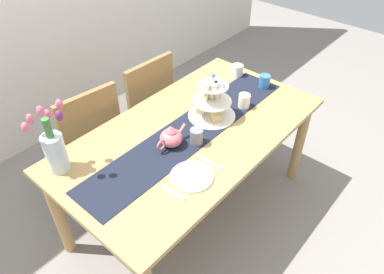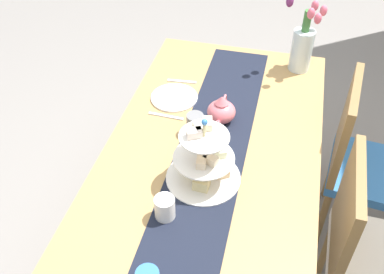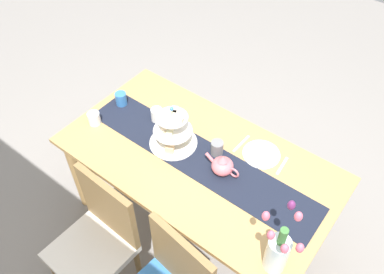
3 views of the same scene
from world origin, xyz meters
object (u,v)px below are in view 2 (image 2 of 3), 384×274
chair_right (366,248)px  dinner_plate_left (174,98)px  chair_left (361,160)px  fork_left (182,81)px  tiered_cake_stand (204,162)px  teapot (221,111)px  mug_grey (195,124)px  dining_table (212,162)px  knife_left (166,116)px  mug_white_text (165,208)px  tulip_vase (303,44)px

chair_right → dinner_plate_left: chair_right is taller
chair_left → fork_left: bearing=-97.4°
fork_left → dinner_plate_left: bearing=0.0°
chair_left → tiered_cake_stand: bearing=-53.3°
teapot → fork_left: 0.37m
teapot → mug_grey: (0.11, -0.10, -0.01)m
teapot → mug_grey: teapot is taller
dining_table → chair_left: chair_left is taller
chair_left → knife_left: bearing=-79.9°
dining_table → teapot: size_ratio=7.09×
teapot → mug_white_text: size_ratio=2.51×
dinner_plate_left → mug_grey: (0.22, 0.16, 0.05)m
dining_table → tiered_cake_stand: size_ratio=5.56×
knife_left → mug_white_text: bearing=16.0°
fork_left → mug_grey: 0.40m
mug_grey → mug_white_text: size_ratio=1.00×
mug_grey → mug_white_text: (0.48, 0.00, -0.00)m
dining_table → chair_right: bearing=73.0°
teapot → dinner_plate_left: 0.28m
tiered_cake_stand → fork_left: tiered_cake_stand is taller
tulip_vase → mug_grey: (0.64, -0.42, -0.10)m
teapot → fork_left: (-0.26, -0.25, -0.06)m
tulip_vase → knife_left: tulip_vase is taller
tiered_cake_stand → tulip_vase: size_ratio=0.69×
teapot → mug_white_text: bearing=-9.2°
dining_table → chair_left: (-0.31, 0.68, -0.13)m
tulip_vase → mug_white_text: size_ratio=4.63×
chair_left → chair_right: (0.52, -0.00, 0.00)m
chair_right → mug_grey: (-0.28, -0.78, 0.28)m
teapot → knife_left: size_ratio=1.40×
fork_left → knife_left: 0.29m
chair_right → mug_white_text: 0.85m
fork_left → teapot: bearing=44.5°
mug_grey → chair_left: bearing=107.4°
tiered_cake_stand → mug_white_text: 0.24m
teapot → knife_left: teapot is taller
mug_white_text → dinner_plate_left: bearing=-167.2°
chair_right → mug_grey: size_ratio=9.58×
tiered_cake_stand → chair_left: bearing=126.7°
tulip_vase → mug_grey: size_ratio=4.63×
chair_right → mug_white_text: bearing=-75.3°
mug_grey → dining_table: bearing=55.2°
teapot → mug_grey: 0.15m
chair_right → mug_grey: bearing=-109.5°
chair_left → teapot: 0.75m
dining_table → tulip_vase: bearing=155.6°
dinner_plate_left → knife_left: 0.15m
tulip_vase → mug_white_text: tulip_vase is taller
chair_right → tulip_vase: tulip_vase is taller
dining_table → mug_white_text: size_ratio=17.79×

